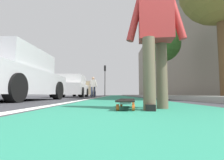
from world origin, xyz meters
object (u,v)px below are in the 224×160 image
at_px(skateboard, 126,101).
at_px(pedestrian_distant, 93,86).
at_px(parked_car_near, 12,76).
at_px(parked_car_far, 85,89).
at_px(traffic_light, 105,75).
at_px(skater_person, 155,31).
at_px(parked_car_mid, 71,87).
at_px(street_tree_mid, 162,44).

bearing_deg(skateboard, pedestrian_distant, 9.37).
xyz_separation_m(parked_car_near, parked_car_far, (12.62, 0.02, -0.01)).
height_order(skateboard, parked_car_far, parked_car_far).
distance_m(traffic_light, pedestrian_distant, 12.66).
bearing_deg(skateboard, parked_car_near, 48.62).
bearing_deg(traffic_light, parked_car_near, 175.55).
bearing_deg(skater_person, parked_car_mid, 19.62).
bearing_deg(parked_car_near, pedestrian_distant, -9.96).
relative_size(parked_car_near, street_tree_mid, 0.85).
bearing_deg(parked_car_mid, parked_car_far, 0.51).
height_order(skateboard, skater_person, skater_person).
xyz_separation_m(skateboard, parked_car_far, (15.40, 3.18, 0.61)).
bearing_deg(skater_person, parked_car_near, 50.08).
bearing_deg(parked_car_mid, skateboard, -161.95).
relative_size(skateboard, skater_person, 0.52).
bearing_deg(traffic_light, street_tree_mid, -161.39).
distance_m(parked_car_mid, street_tree_mid, 6.88).
height_order(parked_car_far, pedestrian_distant, pedestrian_distant).
xyz_separation_m(skater_person, traffic_light, (23.32, 1.92, 2.18)).
bearing_deg(street_tree_mid, skateboard, 161.47).
height_order(skater_person, parked_car_far, skater_person).
xyz_separation_m(skateboard, parked_car_mid, (9.59, 3.12, 0.62)).
height_order(skater_person, parked_car_near, skater_person).
height_order(parked_car_mid, traffic_light, traffic_light).
relative_size(skateboard, traffic_light, 0.19).
bearing_deg(parked_car_mid, parked_car_near, 179.70).
bearing_deg(traffic_light, skateboard, -176.12).
xyz_separation_m(parked_car_near, street_tree_mid, (6.49, -6.27, 2.90)).
height_order(parked_car_mid, street_tree_mid, street_tree_mid).
bearing_deg(parked_car_far, skater_person, -167.24).
bearing_deg(parked_car_far, parked_car_near, -179.92).
bearing_deg(parked_car_far, street_tree_mid, -134.28).
distance_m(skater_person, parked_car_mid, 10.34).
xyz_separation_m(parked_car_near, traffic_light, (20.39, -1.59, 2.40)).
distance_m(skater_person, street_tree_mid, 10.18).
distance_m(parked_car_far, pedestrian_distant, 4.90).
xyz_separation_m(skater_person, street_tree_mid, (9.42, -2.76, 2.68)).
bearing_deg(skateboard, parked_car_far, 11.65).
bearing_deg(parked_car_far, pedestrian_distant, -163.29).
height_order(parked_car_near, parked_car_mid, parked_car_near).
distance_m(skater_person, traffic_light, 23.50).
bearing_deg(skater_person, traffic_light, 4.70).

